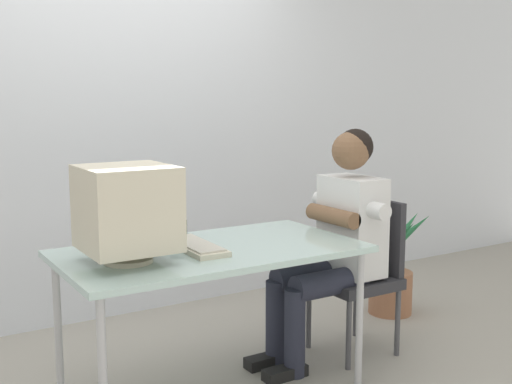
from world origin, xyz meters
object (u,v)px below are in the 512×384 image
at_px(desk_mug, 178,229).
at_px(desk, 211,259).
at_px(crt_monitor, 128,209).
at_px(keyboard, 195,246).
at_px(potted_plant, 391,269).
at_px(office_chair, 362,268).
at_px(person_seated, 336,236).

bearing_deg(desk_mug, desk, -80.11).
height_order(crt_monitor, desk_mug, crt_monitor).
relative_size(keyboard, potted_plant, 0.61).
bearing_deg(office_chair, keyboard, -178.50).
height_order(office_chair, desk_mug, office_chair).
relative_size(office_chair, person_seated, 0.68).
height_order(desk, desk_mug, desk_mug).
bearing_deg(crt_monitor, office_chair, 3.68).
height_order(crt_monitor, office_chair, crt_monitor).
height_order(keyboard, office_chair, office_chair).
bearing_deg(desk, desk_mug, 99.89).
bearing_deg(desk_mug, person_seated, -14.64).
distance_m(desk, potted_plant, 1.68).
xyz_separation_m(desk, desk_mug, (-0.05, 0.27, 0.10)).
distance_m(crt_monitor, desk_mug, 0.53).
bearing_deg(crt_monitor, keyboard, 10.21).
relative_size(crt_monitor, potted_plant, 0.58).
height_order(desk, office_chair, office_chair).
bearing_deg(office_chair, person_seated, -180.00).
distance_m(desk, desk_mug, 0.29).
bearing_deg(desk_mug, crt_monitor, -140.42).
bearing_deg(potted_plant, person_seated, -154.46).
height_order(crt_monitor, potted_plant, crt_monitor).
bearing_deg(keyboard, crt_monitor, -169.79).
xyz_separation_m(keyboard, potted_plant, (1.66, 0.40, -0.45)).
height_order(desk, keyboard, keyboard).
relative_size(crt_monitor, keyboard, 0.95).
bearing_deg(desk, crt_monitor, -174.16).
distance_m(desk, keyboard, 0.10).
distance_m(office_chair, potted_plant, 0.72).
bearing_deg(office_chair, desk, -177.25).
xyz_separation_m(desk, office_chair, (1.00, 0.05, -0.20)).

